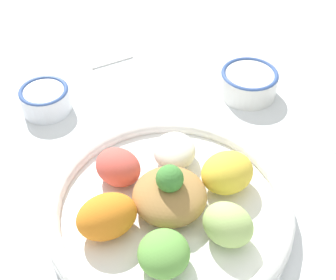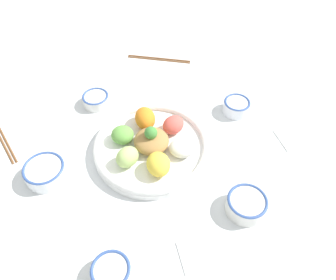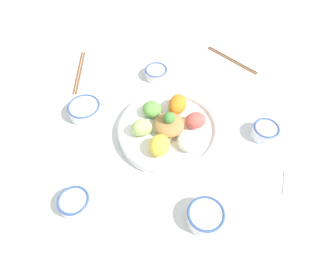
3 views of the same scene
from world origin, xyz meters
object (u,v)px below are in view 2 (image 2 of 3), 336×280
at_px(salad_platter, 152,145).
at_px(sauce_bowl_red, 111,272).
at_px(rice_bowl_plain, 246,204).
at_px(serving_spoon_main, 188,273).
at_px(chopsticks_pair_near, 159,58).
at_px(serving_spoon_extra, 275,131).
at_px(sauce_bowl_dark, 236,106).
at_px(rice_bowl_blue, 45,173).
at_px(chopsticks_pair_far, 2,137).
at_px(sauce_bowl_far, 96,99).

distance_m(salad_platter, sauce_bowl_red, 0.36).
bearing_deg(rice_bowl_plain, sauce_bowl_red, 7.99).
relative_size(salad_platter, serving_spoon_main, 2.79).
bearing_deg(chopsticks_pair_near, salad_platter, 97.80).
relative_size(sauce_bowl_red, serving_spoon_extra, 0.67).
relative_size(sauce_bowl_dark, serving_spoon_main, 0.70).
xyz_separation_m(salad_platter, rice_bowl_blue, (0.29, -0.00, -0.00)).
xyz_separation_m(chopsticks_pair_far, serving_spoon_extra, (-0.78, 0.25, -0.00)).
relative_size(rice_bowl_plain, chopsticks_pair_near, 0.46).
relative_size(rice_bowl_blue, sauce_bowl_dark, 1.32).
bearing_deg(sauce_bowl_red, chopsticks_pair_near, -115.58).
bearing_deg(rice_bowl_blue, serving_spoon_extra, 175.33).
xyz_separation_m(rice_bowl_plain, serving_spoon_main, (0.19, 0.10, -0.02)).
height_order(rice_bowl_blue, serving_spoon_extra, rice_bowl_blue).
distance_m(rice_bowl_blue, sauce_bowl_far, 0.30).
bearing_deg(sauce_bowl_red, rice_bowl_plain, -172.01).
relative_size(chopsticks_pair_far, serving_spoon_extra, 1.81).
xyz_separation_m(rice_bowl_blue, serving_spoon_extra, (-0.66, 0.05, -0.02)).
relative_size(chopsticks_pair_near, serving_spoon_main, 1.83).
relative_size(sauce_bowl_far, serving_spoon_main, 0.72).
relative_size(serving_spoon_main, serving_spoon_extra, 0.92).
distance_m(rice_bowl_blue, chopsticks_pair_far, 0.22).
relative_size(sauce_bowl_red, sauce_bowl_dark, 1.05).
height_order(chopsticks_pair_far, serving_spoon_main, chopsticks_pair_far).
relative_size(rice_bowl_blue, chopsticks_pair_near, 0.50).
xyz_separation_m(salad_platter, serving_spoon_main, (0.03, 0.35, -0.02)).
relative_size(chopsticks_pair_far, serving_spoon_main, 1.96).
bearing_deg(rice_bowl_blue, salad_platter, 179.41).
bearing_deg(sauce_bowl_far, chopsticks_pair_near, -148.29).
distance_m(sauce_bowl_dark, chopsticks_pair_far, 0.71).
distance_m(rice_bowl_blue, rice_bowl_plain, 0.52).
height_order(sauce_bowl_red, serving_spoon_extra, sauce_bowl_red).
height_order(sauce_bowl_red, chopsticks_pair_far, sauce_bowl_red).
relative_size(rice_bowl_plain, chopsticks_pair_far, 0.43).
bearing_deg(serving_spoon_main, rice_bowl_blue, 40.70).
distance_m(serving_spoon_main, serving_spoon_extra, 0.50).
relative_size(sauce_bowl_red, serving_spoon_main, 0.73).
xyz_separation_m(salad_platter, chopsticks_pair_far, (0.40, -0.19, -0.02)).
xyz_separation_m(rice_bowl_blue, sauce_bowl_dark, (-0.59, -0.06, -0.00)).
distance_m(sauce_bowl_dark, rice_bowl_plain, 0.35).
bearing_deg(salad_platter, chopsticks_pair_far, -25.75).
xyz_separation_m(sauce_bowl_far, chopsticks_pair_near, (-0.27, -0.16, -0.02)).
bearing_deg(sauce_bowl_red, chopsticks_pair_far, -66.25).
xyz_separation_m(salad_platter, sauce_bowl_dark, (-0.30, -0.06, -0.00)).
bearing_deg(sauce_bowl_dark, rice_bowl_blue, 5.97).
relative_size(rice_bowl_blue, serving_spoon_extra, 0.85).
relative_size(sauce_bowl_dark, sauce_bowl_far, 0.97).
bearing_deg(serving_spoon_extra, rice_bowl_plain, -43.65).
xyz_separation_m(rice_bowl_plain, sauce_bowl_far, (0.27, -0.50, -0.00)).
bearing_deg(sauce_bowl_red, sauce_bowl_far, -97.76).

